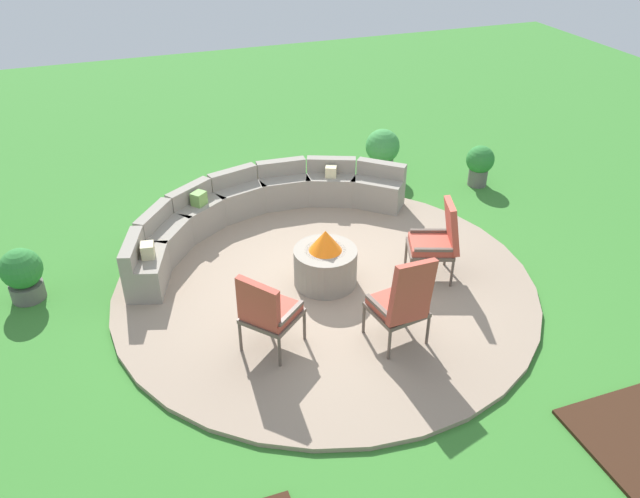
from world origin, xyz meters
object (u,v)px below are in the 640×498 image
(lounge_chair_front_right, at_px, (403,301))
(fire_pit, at_px, (325,263))
(lounge_chair_back_left, at_px, (438,239))
(potted_plant_2, at_px, (23,273))
(curved_stone_bench, at_px, (253,209))
(potted_plant_1, at_px, (382,150))
(lounge_chair_front_left, at_px, (267,310))
(potted_plant_0, at_px, (480,163))

(lounge_chair_front_right, bearing_deg, fire_pit, 95.91)
(lounge_chair_back_left, height_order, potted_plant_2, lounge_chair_back_left)
(curved_stone_bench, bearing_deg, fire_pit, -74.12)
(curved_stone_bench, bearing_deg, potted_plant_1, 22.84)
(potted_plant_1, bearing_deg, lounge_chair_back_left, -102.06)
(curved_stone_bench, relative_size, lounge_chair_front_right, 3.75)
(curved_stone_bench, distance_m, lounge_chair_front_left, 2.80)
(lounge_chair_front_left, relative_size, potted_plant_2, 1.45)
(lounge_chair_front_left, relative_size, potted_plant_0, 1.46)
(potted_plant_1, bearing_deg, potted_plant_0, -33.57)
(lounge_chair_back_left, relative_size, potted_plant_2, 1.54)
(potted_plant_0, xyz_separation_m, potted_plant_2, (-7.07, -0.89, -0.01))
(potted_plant_2, bearing_deg, potted_plant_0, 7.14)
(lounge_chair_front_right, relative_size, potted_plant_2, 1.67)
(potted_plant_0, bearing_deg, lounge_chair_front_right, -132.82)
(curved_stone_bench, distance_m, lounge_chair_back_left, 2.82)
(potted_plant_1, distance_m, potted_plant_2, 5.98)
(curved_stone_bench, xyz_separation_m, lounge_chair_front_right, (0.88, -3.14, 0.30))
(curved_stone_bench, height_order, lounge_chair_back_left, lounge_chair_back_left)
(lounge_chair_front_right, xyz_separation_m, lounge_chair_back_left, (1.03, 1.07, -0.03))
(fire_pit, height_order, lounge_chair_front_right, lounge_chair_front_right)
(lounge_chair_front_right, bearing_deg, lounge_chair_front_left, 154.86)
(fire_pit, distance_m, lounge_chair_back_left, 1.47)
(fire_pit, bearing_deg, potted_plant_0, 28.97)
(curved_stone_bench, xyz_separation_m, potted_plant_0, (3.95, 0.18, 0.05))
(lounge_chair_front_right, bearing_deg, lounge_chair_back_left, 36.82)
(lounge_chair_front_right, distance_m, potted_plant_1, 4.56)
(potted_plant_1, bearing_deg, fire_pit, -126.44)
(potted_plant_0, bearing_deg, curved_stone_bench, -177.45)
(fire_pit, distance_m, potted_plant_0, 3.95)
(fire_pit, xyz_separation_m, curved_stone_bench, (-0.49, 1.74, -0.02))
(lounge_chair_back_left, xyz_separation_m, potted_plant_0, (2.05, 2.25, -0.22))
(curved_stone_bench, bearing_deg, lounge_chair_front_right, -74.41)
(curved_stone_bench, distance_m, potted_plant_2, 3.20)
(fire_pit, xyz_separation_m, potted_plant_1, (2.08, 2.82, 0.10))
(curved_stone_bench, relative_size, potted_plant_2, 6.28)
(lounge_chair_front_right, relative_size, lounge_chair_back_left, 1.08)
(potted_plant_0, bearing_deg, fire_pit, -151.03)
(lounge_chair_back_left, relative_size, potted_plant_0, 1.55)
(lounge_chair_front_right, xyz_separation_m, potted_plant_2, (-4.00, 2.43, -0.26))
(fire_pit, distance_m, potted_plant_1, 3.51)
(lounge_chair_front_left, bearing_deg, potted_plant_1, 100.29)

